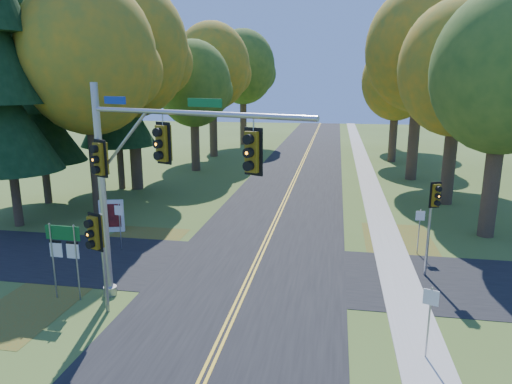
% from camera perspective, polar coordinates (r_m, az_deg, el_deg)
% --- Properties ---
extents(ground, '(160.00, 160.00, 0.00)m').
position_cam_1_polar(ground, '(18.62, -1.44, -12.05)').
color(ground, '#3E541D').
rests_on(ground, ground).
extents(road_main, '(8.00, 160.00, 0.02)m').
position_cam_1_polar(road_main, '(18.61, -1.44, -12.02)').
color(road_main, black).
rests_on(road_main, ground).
extents(road_cross, '(60.00, 6.00, 0.02)m').
position_cam_1_polar(road_cross, '(20.40, -0.32, -9.65)').
color(road_cross, black).
rests_on(road_cross, ground).
extents(centerline_left, '(0.10, 160.00, 0.01)m').
position_cam_1_polar(centerline_left, '(18.62, -1.75, -11.95)').
color(centerline_left, gold).
rests_on(centerline_left, road_main).
extents(centerline_right, '(0.10, 160.00, 0.01)m').
position_cam_1_polar(centerline_right, '(18.59, -1.13, -12.00)').
color(centerline_right, gold).
rests_on(centerline_right, road_main).
extents(sidewalk_east, '(1.60, 160.00, 0.06)m').
position_cam_1_polar(sidewalk_east, '(18.51, 18.23, -12.81)').
color(sidewalk_east, '#9E998E').
rests_on(sidewalk_east, ground).
extents(leaf_patch_w_near, '(4.00, 6.00, 0.00)m').
position_cam_1_polar(leaf_patch_w_near, '(24.09, -14.93, -6.46)').
color(leaf_patch_w_near, brown).
rests_on(leaf_patch_w_near, ground).
extents(leaf_patch_e, '(3.50, 8.00, 0.00)m').
position_cam_1_polar(leaf_patch_e, '(24.10, 17.70, -6.64)').
color(leaf_patch_e, brown).
rests_on(leaf_patch_e, ground).
extents(leaf_patch_w_far, '(3.00, 5.00, 0.00)m').
position_cam_1_polar(leaf_patch_w_far, '(19.06, -26.76, -12.92)').
color(leaf_patch_w_far, brown).
rests_on(leaf_patch_w_far, ground).
extents(tree_w_a, '(8.00, 8.00, 14.15)m').
position_cam_1_polar(tree_w_a, '(29.68, -20.02, 15.49)').
color(tree_w_a, '#38281C').
rests_on(tree_w_a, ground).
extents(tree_e_a, '(7.20, 7.20, 12.73)m').
position_cam_1_polar(tree_e_a, '(26.55, 28.76, 12.95)').
color(tree_e_a, '#38281C').
rests_on(tree_e_a, ground).
extents(tree_w_b, '(8.60, 8.60, 15.38)m').
position_cam_1_polar(tree_w_b, '(36.15, -15.38, 16.68)').
color(tree_w_b, '#38281C').
rests_on(tree_w_b, ground).
extents(tree_e_b, '(7.60, 7.60, 13.33)m').
position_cam_1_polar(tree_e_b, '(32.96, 24.05, 13.83)').
color(tree_e_b, '#38281C').
rests_on(tree_e_b, ground).
extents(tree_w_c, '(6.80, 6.80, 11.91)m').
position_cam_1_polar(tree_w_c, '(42.93, -7.72, 13.19)').
color(tree_w_c, '#38281C').
rests_on(tree_w_c, ground).
extents(tree_e_c, '(8.80, 8.80, 15.79)m').
position_cam_1_polar(tree_e_c, '(40.78, 19.99, 16.36)').
color(tree_e_c, '#38281C').
rests_on(tree_e_c, ground).
extents(tree_w_d, '(8.20, 8.20, 14.56)m').
position_cam_1_polar(tree_w_d, '(51.49, -5.41, 15.30)').
color(tree_w_d, '#38281C').
rests_on(tree_w_d, ground).
extents(tree_e_d, '(7.00, 7.00, 12.32)m').
position_cam_1_polar(tree_e_d, '(49.70, 17.25, 13.07)').
color(tree_e_d, '#38281C').
rests_on(tree_e_d, ground).
extents(tree_w_e, '(8.40, 8.40, 14.97)m').
position_cam_1_polar(tree_w_e, '(61.83, -1.55, 15.29)').
color(tree_w_e, '#38281C').
rests_on(tree_w_e, ground).
extents(tree_e_e, '(7.80, 7.80, 13.74)m').
position_cam_1_polar(tree_e_e, '(60.49, 17.24, 13.93)').
color(tree_e_e, '#38281C').
rests_on(tree_e_e, ground).
extents(pine_b, '(5.60, 5.60, 17.31)m').
position_cam_1_polar(pine_b, '(33.61, -25.84, 12.37)').
color(pine_b, '#38281C').
rests_on(pine_b, ground).
extents(pine_c, '(5.60, 5.60, 20.56)m').
position_cam_1_polar(pine_c, '(36.40, -17.40, 15.46)').
color(pine_c, '#38281C').
rests_on(pine_c, ground).
extents(traffic_mast, '(8.22, 3.69, 8.05)m').
position_cam_1_polar(traffic_mast, '(15.82, -14.11, 2.72)').
color(traffic_mast, '#9C9DA4').
rests_on(traffic_mast, ground).
extents(east_signal_pole, '(0.46, 0.55, 4.14)m').
position_cam_1_polar(east_signal_pole, '(20.00, 21.32, -1.59)').
color(east_signal_pole, gray).
rests_on(east_signal_pole, ground).
extents(ped_signal_pole, '(0.57, 0.68, 3.74)m').
position_cam_1_polar(ped_signal_pole, '(16.60, -19.30, -5.68)').
color(ped_signal_pole, gray).
rests_on(ped_signal_pole, ground).
extents(route_sign_cluster, '(1.39, 0.12, 2.98)m').
position_cam_1_polar(route_sign_cluster, '(18.48, -22.89, -6.31)').
color(route_sign_cluster, gray).
rests_on(route_sign_cluster, ground).
extents(info_kiosk, '(1.31, 0.52, 1.81)m').
position_cam_1_polar(info_kiosk, '(26.35, -17.58, -2.88)').
color(info_kiosk, silver).
rests_on(info_kiosk, ground).
extents(reg_sign_e_north, '(0.42, 0.08, 2.22)m').
position_cam_1_polar(reg_sign_e_north, '(23.05, 19.77, -3.75)').
color(reg_sign_e_north, gray).
rests_on(reg_sign_e_north, ground).
extents(reg_sign_e_south, '(0.42, 0.18, 2.30)m').
position_cam_1_polar(reg_sign_e_south, '(14.59, 20.90, -13.65)').
color(reg_sign_e_south, gray).
rests_on(reg_sign_e_south, ground).
extents(reg_sign_w, '(0.44, 0.08, 2.32)m').
position_cam_1_polar(reg_sign_w, '(23.26, -16.71, -3.19)').
color(reg_sign_w, gray).
rests_on(reg_sign_w, ground).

